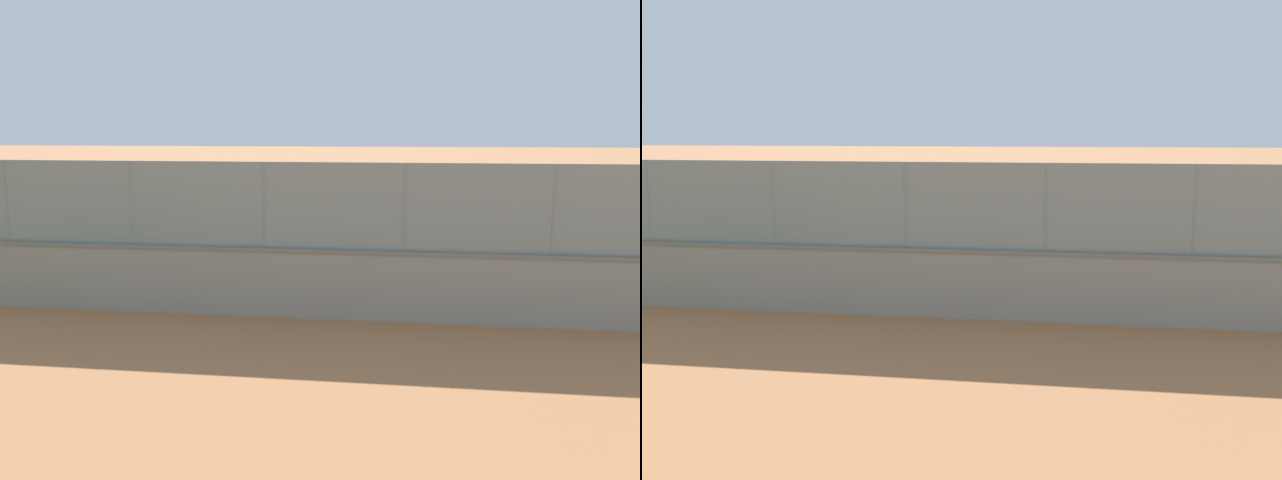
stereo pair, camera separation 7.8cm
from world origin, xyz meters
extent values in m
plane|color=#A36B42|center=(0.00, 0.00, 0.00)|extent=(260.00, 260.00, 0.00)
cube|color=gray|center=(2.33, 11.47, 0.77)|extent=(32.44, 0.54, 1.54)
cube|color=slate|center=(2.33, 11.47, 1.58)|extent=(32.44, 0.60, 0.08)
cube|color=gray|center=(2.33, 11.47, 2.60)|extent=(31.79, 0.25, 1.96)
cylinder|color=gray|center=(-7.21, 11.53, 2.60)|extent=(0.07, 0.07, 1.96)
cylinder|color=gray|center=(-4.03, 11.51, 2.60)|extent=(0.07, 0.07, 1.96)
cylinder|color=gray|center=(-0.85, 11.49, 2.60)|extent=(0.07, 0.07, 1.96)
cylinder|color=gray|center=(2.33, 11.47, 2.60)|extent=(0.07, 0.07, 1.96)
cylinder|color=gray|center=(5.51, 11.45, 2.60)|extent=(0.07, 0.07, 1.96)
cylinder|color=navy|center=(-2.93, 7.22, 0.39)|extent=(0.21, 0.21, 0.78)
cylinder|color=navy|center=(-2.77, 7.09, 0.39)|extent=(0.21, 0.21, 0.78)
cylinder|color=#D14C42|center=(-2.85, 7.15, 1.07)|extent=(0.48, 0.48, 0.58)
cylinder|color=#936B4C|center=(-3.11, 7.30, 1.18)|extent=(0.42, 0.48, 0.17)
cylinder|color=#936B4C|center=(-2.81, 6.73, 1.18)|extent=(0.42, 0.48, 0.17)
sphere|color=#936B4C|center=(-2.85, 7.15, 1.47)|extent=(0.22, 0.22, 0.22)
cylinder|color=navy|center=(-2.85, 7.15, 1.56)|extent=(0.33, 0.33, 0.05)
cylinder|color=black|center=(-2.93, 6.59, 1.18)|extent=(0.22, 0.25, 0.04)
ellipsoid|color=#333338|center=(-3.07, 6.42, 1.18)|extent=(0.21, 0.25, 0.24)
cylinder|color=black|center=(-3.60, 1.31, 0.39)|extent=(0.20, 0.20, 0.77)
cylinder|color=black|center=(-3.42, 1.22, 0.39)|extent=(0.20, 0.20, 0.77)
cylinder|color=#D14C42|center=(-3.51, 1.26, 1.06)|extent=(0.46, 0.46, 0.57)
cylinder|color=brown|center=(-3.80, 1.35, 1.17)|extent=(0.32, 0.53, 0.17)
cylinder|color=brown|center=(-3.38, 0.86, 1.17)|extent=(0.32, 0.53, 0.17)
sphere|color=brown|center=(-3.51, 1.26, 1.45)|extent=(0.22, 0.22, 0.22)
cylinder|color=black|center=(-3.51, 1.26, 1.54)|extent=(0.31, 0.31, 0.05)
cylinder|color=black|center=(-3.46, 0.70, 1.17)|extent=(0.17, 0.28, 0.04)
ellipsoid|color=#333338|center=(-3.56, 0.50, 1.17)|extent=(0.16, 0.28, 0.24)
sphere|color=white|center=(-1.51, 8.57, 0.07)|extent=(0.13, 0.13, 0.13)
camera|label=1|loc=(-4.14, 26.29, 4.33)|focal=37.46mm
camera|label=2|loc=(-4.22, 26.28, 4.33)|focal=37.46mm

